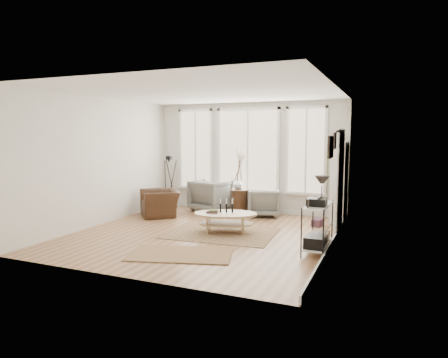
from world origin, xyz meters
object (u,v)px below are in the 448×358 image
at_px(accent_chair, 160,203).
at_px(armchair_right, 264,202).
at_px(bookcase, 339,182).
at_px(side_table, 239,181).
at_px(coffee_table, 225,217).
at_px(armchair_left, 211,195).
at_px(low_shelf, 318,222).

bearing_deg(accent_chair, armchair_right, 70.64).
bearing_deg(bookcase, side_table, -179.64).
bearing_deg(coffee_table, armchair_right, 83.01).
distance_m(armchair_left, accent_chair, 1.44).
height_order(bookcase, low_shelf, bookcase).
distance_m(bookcase, side_table, 2.48).
relative_size(armchair_right, accent_chair, 0.76).
xyz_separation_m(bookcase, accent_chair, (-4.29, -0.96, -0.63)).
xyz_separation_m(armchair_right, side_table, (-0.64, -0.06, 0.52)).
bearing_deg(low_shelf, accent_chair, 159.74).
xyz_separation_m(low_shelf, side_table, (-2.42, 2.50, 0.36)).
distance_m(armchair_left, armchair_right, 1.54).
bearing_deg(side_table, low_shelf, -45.94).
bearing_deg(low_shelf, side_table, 134.06).
bearing_deg(side_table, armchair_right, 5.18).
bearing_deg(coffee_table, armchair_left, 121.77).
bearing_deg(armchair_left, bookcase, -170.23).
relative_size(low_shelf, armchair_left, 1.40).
bearing_deg(armchair_left, coffee_table, 134.08).
bearing_deg(armchair_left, armchair_right, -171.67).
height_order(low_shelf, accent_chair, low_shelf).
xyz_separation_m(low_shelf, armchair_left, (-3.31, 2.67, -0.09)).
height_order(armchair_right, side_table, side_table).
height_order(coffee_table, side_table, side_table).
distance_m(coffee_table, armchair_left, 2.45).
bearing_deg(armchair_right, side_table, -13.14).
xyz_separation_m(bookcase, low_shelf, (-0.06, -2.52, -0.44)).
bearing_deg(low_shelf, bookcase, 88.72).
bearing_deg(accent_chair, armchair_left, 98.79).
bearing_deg(armchair_right, bookcase, 160.36).
bearing_deg(low_shelf, armchair_right, 124.84).
distance_m(low_shelf, armchair_left, 4.26).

